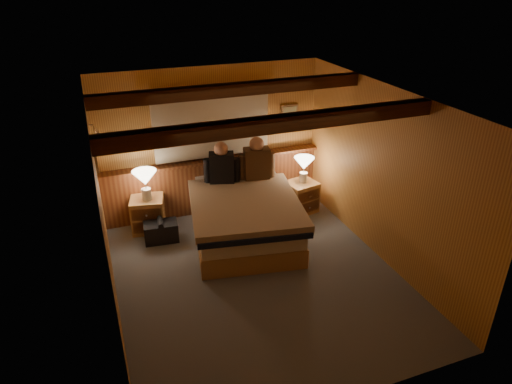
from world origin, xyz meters
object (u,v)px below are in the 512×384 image
person_right (257,161)px  lamp_right (304,165)px  nightstand_right (301,197)px  lamp_left (145,180)px  nightstand_left (148,214)px  person_left (222,166)px  duffel_bag (161,231)px  bed (244,217)px

person_right → lamp_right: bearing=0.4°
nightstand_right → lamp_left: (-2.48, 0.25, 0.61)m
nightstand_left → nightstand_right: (2.49, -0.28, -0.01)m
nightstand_left → lamp_left: bearing=-60.1°
person_left → person_right: size_ratio=0.96×
lamp_right → nightstand_right: bearing=-145.7°
duffel_bag → nightstand_right: bearing=8.0°
lamp_left → bed: bearing=-29.0°
duffel_bag → person_right: bearing=14.0°
bed → person_right: person_right is taller
bed → person_right: (0.43, 0.62, 0.61)m
lamp_left → person_left: 1.18m
lamp_left → person_right: 1.74m
bed → lamp_right: 1.39m
nightstand_left → person_left: (1.19, -0.09, 0.68)m
lamp_left → person_left: size_ratio=0.69×
bed → lamp_left: size_ratio=4.68×
nightstand_left → lamp_right: lamp_right is taller
bed → nightstand_right: 1.27m
lamp_right → person_left: bearing=172.8°
nightstand_left → lamp_right: bearing=6.2°
nightstand_left → person_right: 1.88m
lamp_right → person_left: (-1.34, 0.17, 0.12)m
person_right → lamp_left: bearing=-174.7°
bed → person_right: size_ratio=3.10×
nightstand_right → lamp_right: size_ratio=1.29×
person_left → duffel_bag: 1.36m
person_left → duffel_bag: bearing=-148.1°
nightstand_right → person_right: bearing=157.4°
lamp_left → person_right: size_ratio=0.66×
lamp_left → lamp_right: (2.52, -0.22, -0.05)m
lamp_right → person_right: (-0.78, 0.11, 0.13)m
person_left → duffel_bag: person_left is taller
nightstand_left → person_right: bearing=7.3°
person_right → nightstand_right: bearing=-1.8°
nightstand_left → lamp_left: 0.61m
person_left → nightstand_right: bearing=7.7°
lamp_right → nightstand_left: bearing=174.2°
duffel_bag → person_left: bearing=21.2°
bed → nightstand_left: bearing=160.1°
bed → nightstand_left: 1.52m
lamp_left → nightstand_left: bearing=107.9°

